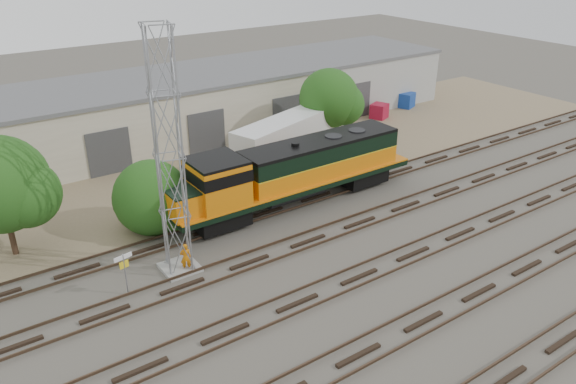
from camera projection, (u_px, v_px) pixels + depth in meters
ground at (324, 253)px, 31.67m from camera, size 140.00×140.00×0.00m
dirt_strip at (203, 168)px, 42.81m from camera, size 80.00×16.00×0.02m
tracks at (359, 277)px, 29.41m from camera, size 80.00×20.40×0.28m
warehouse at (158, 110)px, 47.63m from camera, size 58.40×10.40×5.30m
locomotive at (291, 172)px, 36.10m from camera, size 17.63×3.09×4.24m
signal_tower at (170, 161)px, 27.55m from camera, size 1.90×1.90×12.85m
sign_post at (124, 267)px, 27.43m from camera, size 0.95×0.22×2.34m
worker at (186, 257)px, 29.76m from camera, size 0.69×0.58×1.62m
semi_trailer at (297, 131)px, 43.50m from camera, size 12.41×6.05×3.77m
dumpster_blue at (406, 100)px, 57.18m from camera, size 2.04×1.99×1.50m
dumpster_red at (379, 111)px, 53.89m from camera, size 1.92×1.86×1.40m
tree_west at (6, 187)px, 29.86m from camera, size 5.57×5.31×6.94m
tree_mid at (157, 199)px, 33.59m from camera, size 4.84×4.60×4.60m
tree_east at (333, 100)px, 45.49m from camera, size 5.10×4.86×6.56m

